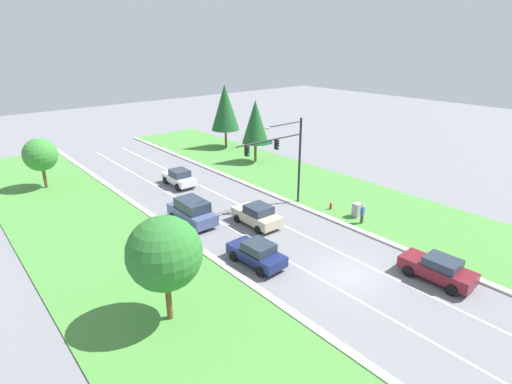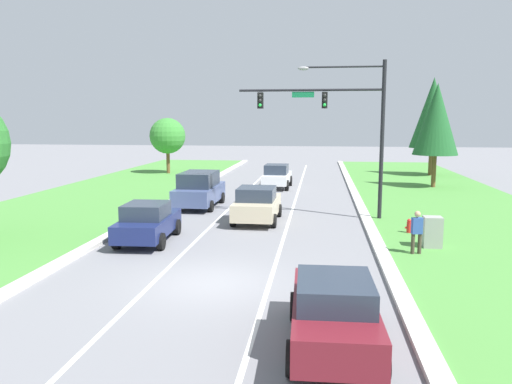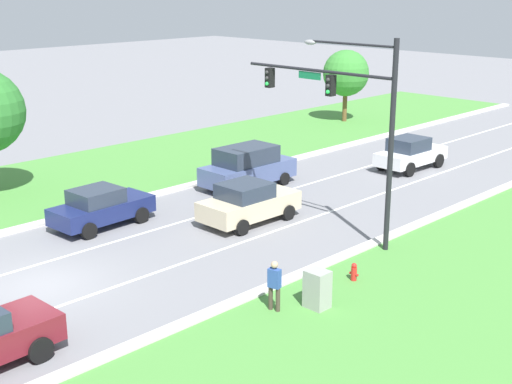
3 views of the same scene
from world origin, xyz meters
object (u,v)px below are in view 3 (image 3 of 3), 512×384
utility_cabinet (317,290)px  slate_blue_suv (248,167)px  white_sedan (410,153)px  navy_sedan (101,207)px  oak_near_left_tree (346,73)px  pedestrian (274,284)px  traffic_signal_mast (347,107)px  champagne_sedan (248,202)px  fire_hydrant (354,273)px

utility_cabinet → slate_blue_suv: bearing=144.3°
white_sedan → navy_sedan: bearing=-101.2°
oak_near_left_tree → pedestrian: bearing=-56.0°
traffic_signal_mast → navy_sedan: (-8.00, -5.90, -4.40)m
utility_cabinet → pedestrian: (-0.79, -1.09, 0.29)m
traffic_signal_mast → champagne_sedan: (-4.03, -1.25, -4.36)m
pedestrian → fire_hydrant: pedestrian is taller
pedestrian → white_sedan: bearing=-81.2°
oak_near_left_tree → utility_cabinet: bearing=-53.6°
navy_sedan → white_sedan: (3.87, 17.01, 0.05)m
navy_sedan → utility_cabinet: navy_sedan is taller
navy_sedan → pedestrian: bearing=-7.1°
white_sedan → champagne_sedan: size_ratio=1.01×
slate_blue_suv → fire_hydrant: size_ratio=6.98×
utility_cabinet → white_sedan: bearing=114.2°
slate_blue_suv → traffic_signal_mast: bearing=-16.8°
white_sedan → slate_blue_suv: slate_blue_suv is taller
traffic_signal_mast → oak_near_left_tree: traffic_signal_mast is taller
traffic_signal_mast → utility_cabinet: 8.01m
slate_blue_suv → white_sedan: bearing=67.3°
navy_sedan → white_sedan: white_sedan is taller
navy_sedan → pedestrian: pedestrian is taller
champagne_sedan → utility_cabinet: bearing=-29.7°
navy_sedan → utility_cabinet: bearing=-1.4°
slate_blue_suv → oak_near_left_tree: (-7.04, 16.75, 2.47)m
traffic_signal_mast → navy_sedan: size_ratio=1.81×
utility_cabinet → fire_hydrant: utility_cabinet is taller
utility_cabinet → oak_near_left_tree: size_ratio=0.25×
fire_hydrant → utility_cabinet: bearing=-79.6°
fire_hydrant → oak_near_left_tree: bearing=128.6°
slate_blue_suv → pedestrian: bearing=-40.6°
fire_hydrant → champagne_sedan: bearing=164.7°
navy_sedan → pedestrian: 10.64m
slate_blue_suv → champagne_sedan: size_ratio=1.11×
navy_sedan → utility_cabinet: size_ratio=3.38×
traffic_signal_mast → utility_cabinet: traffic_signal_mast is taller
navy_sedan → champagne_sedan: champagne_sedan is taller
utility_cabinet → pedestrian: bearing=-126.2°
navy_sedan → oak_near_left_tree: (-6.91, 25.14, 2.68)m
utility_cabinet → fire_hydrant: 2.52m
pedestrian → oak_near_left_tree: 31.41m
traffic_signal_mast → pedestrian: size_ratio=4.67×
white_sedan → champagne_sedan: bearing=-88.0°
champagne_sedan → oak_near_left_tree: size_ratio=0.85×
slate_blue_suv → champagne_sedan: 5.35m
champagne_sedan → pedestrian: champagne_sedan is taller
traffic_signal_mast → slate_blue_suv: (-7.87, 2.49, -4.20)m
white_sedan → utility_cabinet: 18.35m
navy_sedan → champagne_sedan: (3.96, 4.65, 0.04)m
traffic_signal_mast → slate_blue_suv: traffic_signal_mast is taller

